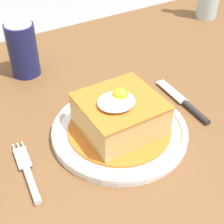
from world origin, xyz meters
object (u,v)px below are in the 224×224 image
at_px(soda_can, 23,50).
at_px(main_plate, 118,131).
at_px(fork, 29,176).
at_px(knife, 188,106).

bearing_deg(soda_can, main_plate, -76.47).
bearing_deg(soda_can, fork, -109.24).
relative_size(fork, soda_can, 1.14).
relative_size(main_plate, knife, 1.53).
bearing_deg(knife, fork, -178.87).
bearing_deg(fork, knife, 1.13).
relative_size(main_plate, fork, 1.79).
distance_m(main_plate, knife, 0.17).
bearing_deg(soda_can, knife, -51.79).
distance_m(fork, knife, 0.35).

